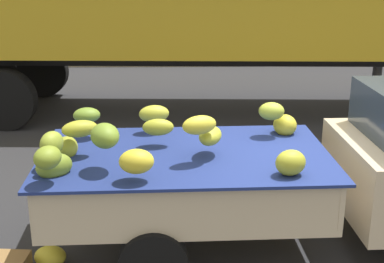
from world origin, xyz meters
TOP-DOWN VIEW (x-y plane):
  - ground at (0.00, 0.00)m, footprint 220.00×220.00m
  - curb_strip at (0.00, 10.19)m, footprint 80.00×0.80m
  - pickup_truck at (0.65, 0.02)m, footprint 5.19×1.91m
  - fallen_banana_bunch_near_tailgate at (-2.70, -0.35)m, footprint 0.36×0.32m

SIDE VIEW (x-z plane):
  - ground at x=0.00m, z-range 0.00..0.00m
  - curb_strip at x=0.00m, z-range 0.00..0.16m
  - fallen_banana_bunch_near_tailgate at x=-2.70m, z-range 0.00..0.20m
  - pickup_truck at x=0.65m, z-range 0.04..1.74m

